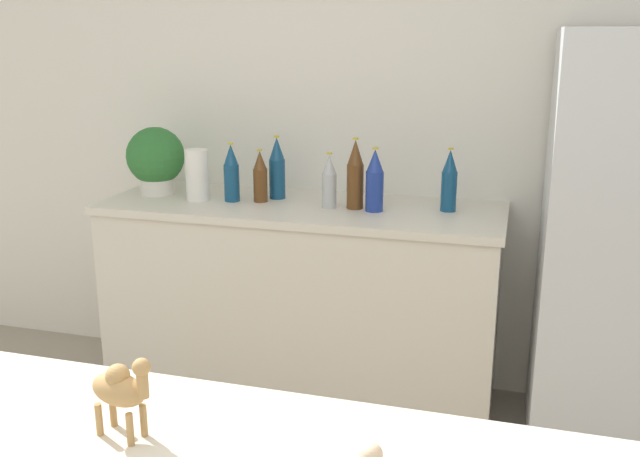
{
  "coord_description": "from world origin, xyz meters",
  "views": [
    {
      "loc": [
        0.62,
        -0.53,
        1.68
      ],
      "look_at": [
        0.08,
        1.39,
        1.12
      ],
      "focal_mm": 40.0,
      "sensor_mm": 36.0,
      "label": 1
    }
  ],
  "objects_px": {
    "back_bottle_1": "(277,169)",
    "back_bottle_3": "(449,181)",
    "back_bottle_5": "(329,182)",
    "camel_figurine": "(121,388)",
    "back_bottle_4": "(375,181)",
    "potted_plant": "(156,159)",
    "paper_towel_roll": "(197,175)",
    "back_bottle_2": "(260,177)",
    "back_bottle_6": "(355,175)",
    "back_bottle_0": "(231,173)"
  },
  "relations": [
    {
      "from": "potted_plant",
      "to": "back_bottle_5",
      "type": "xyz_separation_m",
      "value": [
        0.85,
        -0.04,
        -0.05
      ]
    },
    {
      "from": "potted_plant",
      "to": "paper_towel_roll",
      "type": "relative_size",
      "value": 1.37
    },
    {
      "from": "back_bottle_1",
      "to": "back_bottle_6",
      "type": "xyz_separation_m",
      "value": [
        0.39,
        -0.09,
        0.01
      ]
    },
    {
      "from": "back_bottle_4",
      "to": "back_bottle_6",
      "type": "xyz_separation_m",
      "value": [
        -0.09,
        0.02,
        0.02
      ]
    },
    {
      "from": "potted_plant",
      "to": "back_bottle_5",
      "type": "height_order",
      "value": "potted_plant"
    },
    {
      "from": "back_bottle_4",
      "to": "back_bottle_5",
      "type": "height_order",
      "value": "back_bottle_4"
    },
    {
      "from": "potted_plant",
      "to": "back_bottle_1",
      "type": "relative_size",
      "value": 1.09
    },
    {
      "from": "back_bottle_0",
      "to": "back_bottle_1",
      "type": "xyz_separation_m",
      "value": [
        0.18,
        0.11,
        0.01
      ]
    },
    {
      "from": "paper_towel_roll",
      "to": "back_bottle_0",
      "type": "xyz_separation_m",
      "value": [
        0.16,
        0.02,
        0.01
      ]
    },
    {
      "from": "back_bottle_1",
      "to": "back_bottle_2",
      "type": "bearing_deg",
      "value": -120.75
    },
    {
      "from": "potted_plant",
      "to": "camel_figurine",
      "type": "xyz_separation_m",
      "value": [
        1.03,
        -2.01,
        0.01
      ]
    },
    {
      "from": "back_bottle_5",
      "to": "camel_figurine",
      "type": "height_order",
      "value": "back_bottle_5"
    },
    {
      "from": "paper_towel_roll",
      "to": "back_bottle_2",
      "type": "bearing_deg",
      "value": 9.15
    },
    {
      "from": "potted_plant",
      "to": "back_bottle_2",
      "type": "relative_size",
      "value": 1.32
    },
    {
      "from": "back_bottle_3",
      "to": "back_bottle_6",
      "type": "height_order",
      "value": "back_bottle_6"
    },
    {
      "from": "camel_figurine",
      "to": "back_bottle_0",
      "type": "bearing_deg",
      "value": 107.75
    },
    {
      "from": "back_bottle_4",
      "to": "paper_towel_roll",
      "type": "bearing_deg",
      "value": -178.86
    },
    {
      "from": "back_bottle_4",
      "to": "potted_plant",
      "type": "bearing_deg",
      "value": 177.49
    },
    {
      "from": "paper_towel_roll",
      "to": "back_bottle_5",
      "type": "distance_m",
      "value": 0.61
    },
    {
      "from": "paper_towel_roll",
      "to": "back_bottle_6",
      "type": "bearing_deg",
      "value": 3.13
    },
    {
      "from": "camel_figurine",
      "to": "back_bottle_3",
      "type": "bearing_deg",
      "value": 80.99
    },
    {
      "from": "back_bottle_0",
      "to": "back_bottle_3",
      "type": "height_order",
      "value": "back_bottle_3"
    },
    {
      "from": "back_bottle_1",
      "to": "potted_plant",
      "type": "bearing_deg",
      "value": -173.18
    },
    {
      "from": "back_bottle_4",
      "to": "camel_figurine",
      "type": "relative_size",
      "value": 1.78
    },
    {
      "from": "back_bottle_4",
      "to": "back_bottle_0",
      "type": "bearing_deg",
      "value": 179.43
    },
    {
      "from": "back_bottle_4",
      "to": "camel_figurine",
      "type": "height_order",
      "value": "back_bottle_4"
    },
    {
      "from": "back_bottle_3",
      "to": "camel_figurine",
      "type": "xyz_separation_m",
      "value": [
        -0.33,
        -2.05,
        0.04
      ]
    },
    {
      "from": "back_bottle_4",
      "to": "back_bottle_6",
      "type": "height_order",
      "value": "back_bottle_6"
    },
    {
      "from": "back_bottle_1",
      "to": "back_bottle_4",
      "type": "xyz_separation_m",
      "value": [
        0.48,
        -0.11,
        -0.01
      ]
    },
    {
      "from": "potted_plant",
      "to": "back_bottle_5",
      "type": "relative_size",
      "value": 1.3
    },
    {
      "from": "back_bottle_0",
      "to": "back_bottle_2",
      "type": "relative_size",
      "value": 1.11
    },
    {
      "from": "paper_towel_roll",
      "to": "back_bottle_0",
      "type": "bearing_deg",
      "value": 8.2
    },
    {
      "from": "back_bottle_0",
      "to": "back_bottle_1",
      "type": "relative_size",
      "value": 0.92
    },
    {
      "from": "back_bottle_2",
      "to": "back_bottle_5",
      "type": "distance_m",
      "value": 0.33
    },
    {
      "from": "back_bottle_0",
      "to": "back_bottle_5",
      "type": "xyz_separation_m",
      "value": [
        0.45,
        -0.0,
        -0.01
      ]
    },
    {
      "from": "back_bottle_4",
      "to": "back_bottle_2",
      "type": "bearing_deg",
      "value": 176.76
    },
    {
      "from": "paper_towel_roll",
      "to": "back_bottle_4",
      "type": "xyz_separation_m",
      "value": [
        0.81,
        0.02,
        0.02
      ]
    },
    {
      "from": "back_bottle_0",
      "to": "back_bottle_5",
      "type": "bearing_deg",
      "value": -0.33
    },
    {
      "from": "back_bottle_1",
      "to": "back_bottle_3",
      "type": "distance_m",
      "value": 0.78
    },
    {
      "from": "potted_plant",
      "to": "back_bottle_4",
      "type": "relative_size",
      "value": 1.15
    },
    {
      "from": "back_bottle_0",
      "to": "back_bottle_2",
      "type": "xyz_separation_m",
      "value": [
        0.13,
        0.02,
        -0.01
      ]
    },
    {
      "from": "back_bottle_2",
      "to": "back_bottle_5",
      "type": "height_order",
      "value": "back_bottle_5"
    },
    {
      "from": "back_bottle_0",
      "to": "back_bottle_3",
      "type": "relative_size",
      "value": 0.98
    },
    {
      "from": "paper_towel_roll",
      "to": "back_bottle_4",
      "type": "distance_m",
      "value": 0.81
    },
    {
      "from": "back_bottle_0",
      "to": "camel_figurine",
      "type": "xyz_separation_m",
      "value": [
        0.63,
        -1.97,
        0.05
      ]
    },
    {
      "from": "back_bottle_3",
      "to": "back_bottle_1",
      "type": "bearing_deg",
      "value": 177.94
    },
    {
      "from": "back_bottle_5",
      "to": "camel_figurine",
      "type": "distance_m",
      "value": 1.98
    },
    {
      "from": "paper_towel_roll",
      "to": "camel_figurine",
      "type": "distance_m",
      "value": 2.1
    },
    {
      "from": "back_bottle_4",
      "to": "back_bottle_6",
      "type": "relative_size",
      "value": 0.89
    },
    {
      "from": "back_bottle_6",
      "to": "camel_figurine",
      "type": "bearing_deg",
      "value": -88.06
    }
  ]
}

